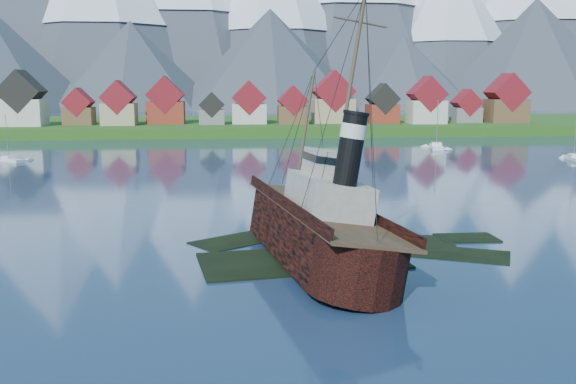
{
  "coord_description": "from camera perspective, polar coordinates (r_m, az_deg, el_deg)",
  "views": [
    {
      "loc": [
        -9.57,
        -57.29,
        15.7
      ],
      "look_at": [
        -3.45,
        6.0,
        5.0
      ],
      "focal_mm": 40.0,
      "sensor_mm": 36.0,
      "label": 1
    }
  ],
  "objects": [
    {
      "name": "sailboat_d",
      "position": [
        147.63,
        24.04,
        2.72
      ],
      "size": [
        3.04,
        8.15,
        10.86
      ],
      "rotation": [
        0.0,
        0.0,
        -0.14
      ],
      "color": "white",
      "rests_on": "ground"
    },
    {
      "name": "ground",
      "position": [
        60.17,
        3.84,
        -5.6
      ],
      "size": [
        1400.0,
        1400.0,
        0.0
      ],
      "primitive_type": "plane",
      "color": "navy",
      "rests_on": "ground"
    },
    {
      "name": "shore_bank",
      "position": [
        228.03,
        -3.12,
        5.59
      ],
      "size": [
        600.0,
        80.0,
        3.2
      ],
      "primitive_type": "cube",
      "color": "#294B15",
      "rests_on": "ground"
    },
    {
      "name": "sailboat_c",
      "position": [
        144.04,
        -23.58,
        2.59
      ],
      "size": [
        7.38,
        6.36,
        10.09
      ],
      "rotation": [
        0.0,
        0.0,
        0.91
      ],
      "color": "white",
      "rests_on": "ground"
    },
    {
      "name": "shoal",
      "position": [
        62.61,
        5.13,
        -5.34
      ],
      "size": [
        31.71,
        21.24,
        1.14
      ],
      "color": "black",
      "rests_on": "ground"
    },
    {
      "name": "sailboat_e",
      "position": [
        163.28,
        13.05,
        3.89
      ],
      "size": [
        5.04,
        11.07,
        12.46
      ],
      "rotation": [
        0.0,
        0.0,
        -0.23
      ],
      "color": "white",
      "rests_on": "ground"
    },
    {
      "name": "seawall",
      "position": [
        190.18,
        -2.63,
        4.81
      ],
      "size": [
        600.0,
        2.5,
        2.0
      ],
      "primitive_type": "cube",
      "color": "#3F3D38",
      "rests_on": "ground"
    },
    {
      "name": "tugboat_wreck",
      "position": [
        58.83,
        1.98,
        -2.8
      ],
      "size": [
        7.29,
        31.42,
        24.9
      ],
      "rotation": [
        0.0,
        0.16,
        0.16
      ],
      "color": "black",
      "rests_on": "ground"
    },
    {
      "name": "town",
      "position": [
        210.9,
        -12.03,
        7.52
      ],
      "size": [
        250.96,
        16.69,
        17.3
      ],
      "color": "maroon",
      "rests_on": "ground"
    }
  ]
}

